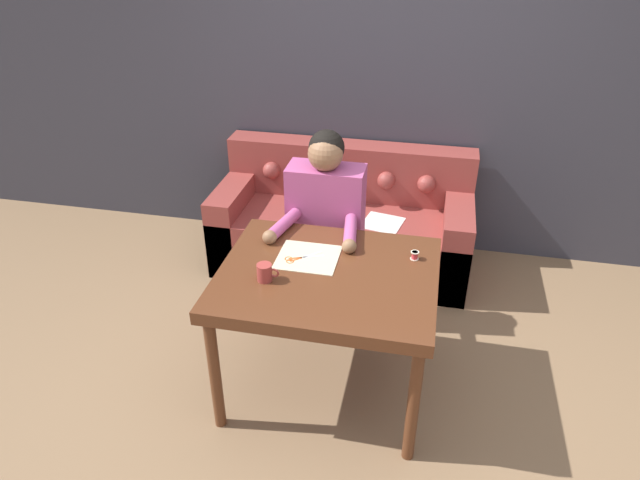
{
  "coord_description": "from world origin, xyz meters",
  "views": [
    {
      "loc": [
        0.36,
        -2.35,
        2.38
      ],
      "look_at": [
        -0.18,
        0.14,
        0.87
      ],
      "focal_mm": 32.0,
      "sensor_mm": 36.0,
      "label": 1
    }
  ],
  "objects_px": {
    "scissors": "(297,259)",
    "mug": "(265,272)",
    "couch": "(343,225)",
    "thread_spool": "(415,255)",
    "person": "(325,229)",
    "dining_table": "(328,285)"
  },
  "relations": [
    {
      "from": "dining_table",
      "to": "couch",
      "type": "height_order",
      "value": "couch"
    },
    {
      "from": "scissors",
      "to": "mug",
      "type": "xyz_separation_m",
      "value": [
        -0.11,
        -0.22,
        0.04
      ]
    },
    {
      "from": "couch",
      "to": "thread_spool",
      "type": "xyz_separation_m",
      "value": [
        0.57,
        -1.11,
        0.49
      ]
    },
    {
      "from": "mug",
      "to": "thread_spool",
      "type": "distance_m",
      "value": 0.79
    },
    {
      "from": "dining_table",
      "to": "scissors",
      "type": "xyz_separation_m",
      "value": [
        -0.18,
        0.09,
        0.09
      ]
    },
    {
      "from": "dining_table",
      "to": "person",
      "type": "bearing_deg",
      "value": 102.7
    },
    {
      "from": "scissors",
      "to": "couch",
      "type": "bearing_deg",
      "value": 88.4
    },
    {
      "from": "person",
      "to": "couch",
      "type": "bearing_deg",
      "value": 90.44
    },
    {
      "from": "scissors",
      "to": "mug",
      "type": "distance_m",
      "value": 0.25
    },
    {
      "from": "person",
      "to": "thread_spool",
      "type": "height_order",
      "value": "person"
    },
    {
      "from": "couch",
      "to": "thread_spool",
      "type": "distance_m",
      "value": 1.34
    },
    {
      "from": "scissors",
      "to": "dining_table",
      "type": "bearing_deg",
      "value": -25.31
    },
    {
      "from": "thread_spool",
      "to": "dining_table",
      "type": "bearing_deg",
      "value": -152.9
    },
    {
      "from": "couch",
      "to": "scissors",
      "type": "relative_size",
      "value": 9.24
    },
    {
      "from": "person",
      "to": "mug",
      "type": "relative_size",
      "value": 11.41
    },
    {
      "from": "couch",
      "to": "mug",
      "type": "relative_size",
      "value": 16.34
    },
    {
      "from": "couch",
      "to": "person",
      "type": "bearing_deg",
      "value": -89.56
    },
    {
      "from": "scissors",
      "to": "mug",
      "type": "bearing_deg",
      "value": -116.17
    },
    {
      "from": "couch",
      "to": "mug",
      "type": "height_order",
      "value": "mug"
    },
    {
      "from": "dining_table",
      "to": "mug",
      "type": "height_order",
      "value": "mug"
    },
    {
      "from": "person",
      "to": "mug",
      "type": "bearing_deg",
      "value": -101.07
    },
    {
      "from": "couch",
      "to": "scissors",
      "type": "bearing_deg",
      "value": -91.6
    }
  ]
}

